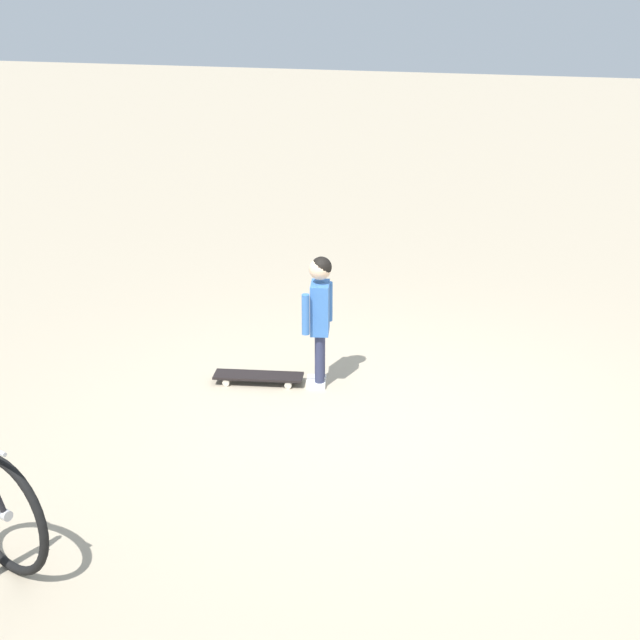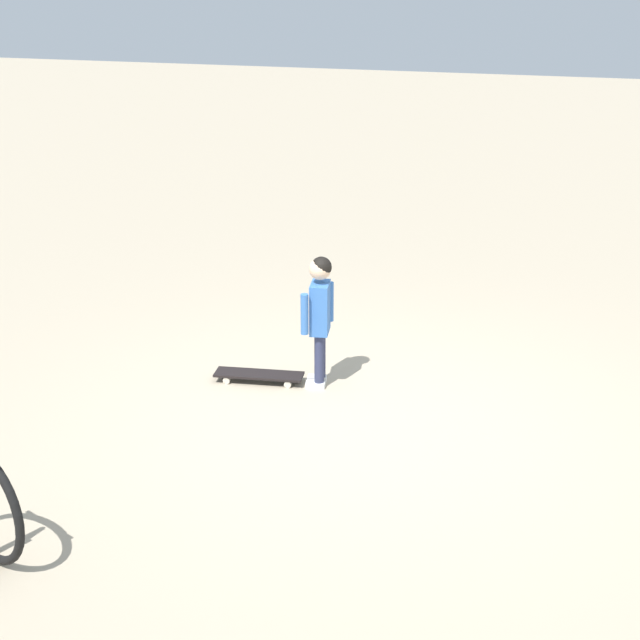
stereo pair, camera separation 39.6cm
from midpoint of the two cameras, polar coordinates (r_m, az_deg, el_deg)
ground_plane at (r=6.93m, az=4.26°, el=-6.34°), size 50.00×50.00×0.00m
child_person at (r=7.31m, az=1.54°, el=0.77°), size 0.40×0.22×1.06m
skateboard at (r=7.59m, az=-2.20°, el=-3.34°), size 0.31×0.73×0.07m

